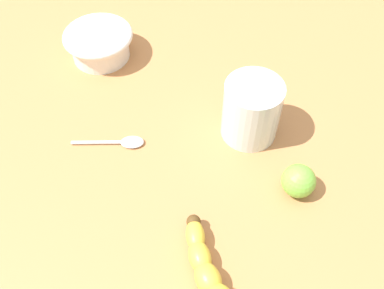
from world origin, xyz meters
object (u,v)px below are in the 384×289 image
object	(u,v)px
ceramic_bowl	(99,42)
lime_fruit	(299,181)
smoothie_glass	(251,111)
teaspoon	(128,142)

from	to	relation	value
ceramic_bowl	lime_fruit	world-z (taller)	ceramic_bowl
ceramic_bowl	lime_fruit	bearing A→B (deg)	156.87
smoothie_glass	ceramic_bowl	size ratio (longest dim) A/B	0.79
lime_fruit	ceramic_bowl	bearing A→B (deg)	-23.13
lime_fruit	smoothie_glass	bearing A→B (deg)	-42.22
ceramic_bowl	lime_fruit	xyz separation A→B (cm)	(-38.96, 16.64, -0.67)
lime_fruit	teaspoon	xyz separation A→B (cm)	(26.07, 0.31, -2.01)
smoothie_glass	lime_fruit	world-z (taller)	smoothie_glass
ceramic_bowl	teaspoon	distance (cm)	21.47
lime_fruit	teaspoon	world-z (taller)	lime_fruit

